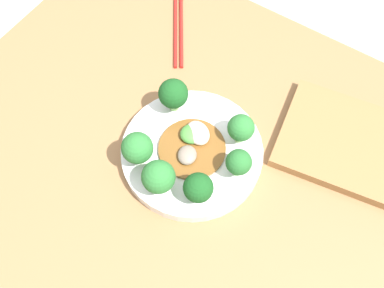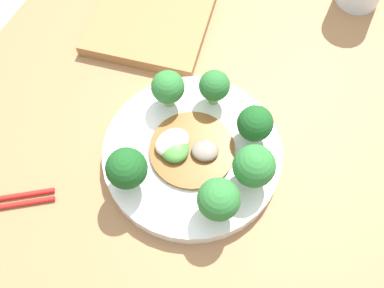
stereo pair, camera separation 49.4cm
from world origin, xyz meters
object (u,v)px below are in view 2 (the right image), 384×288
Objects in this scene: broccoli_northwest at (127,169)px; broccoli_southeast at (255,124)px; broccoli_east at (214,86)px; cutting_board at (158,2)px; broccoli_south at (253,169)px; broccoli_northeast at (168,88)px; stirfry_center at (185,148)px; broccoli_southwest at (219,200)px; plate at (192,154)px.

broccoli_southeast is at bearing -42.90° from broccoli_northwest.
cutting_board is at bearing 47.90° from broccoli_east.
broccoli_northwest is 1.01× the size of broccoli_south.
broccoli_southeast is (-0.00, -0.13, -0.00)m from broccoli_northeast.
stirfry_center is 0.29m from cutting_board.
broccoli_south is 0.06m from broccoli_southwest.
broccoli_southeast reaches higher than cutting_board.
broccoli_east reaches higher than cutting_board.
broccoli_northwest is 0.60× the size of stirfry_center.
broccoli_northwest is 0.13m from broccoli_northeast.
broccoli_southwest is at bearing -133.64° from broccoli_northeast.
plate is 3.96× the size of broccoli_northeast.
broccoli_southwest is (-0.12, -0.13, 0.00)m from broccoli_northeast.
broccoli_northwest reaches higher than broccoli_southeast.
broccoli_southwest reaches higher than cutting_board.
cutting_board is (0.24, 0.26, -0.05)m from broccoli_south.
broccoli_northeast is 0.21× the size of cutting_board.
broccoli_northeast is 1.04× the size of broccoli_southeast.
broccoli_northwest is 1.12× the size of broccoli_northeast.
broccoli_northwest is 0.33m from cutting_board.
broccoli_northeast is 0.17m from broccoli_southwest.
cutting_board is at bearing 52.78° from broccoli_southeast.
broccoli_south is at bearing -135.74° from broccoli_east.
broccoli_south is (0.07, -0.14, -0.00)m from broccoli_northwest.
plate is at bearing 45.21° from broccoli_southwest.
broccoli_northwest is at bearing 163.02° from broccoli_east.
broccoli_southwest reaches higher than broccoli_southeast.
broccoli_northwest is at bearing -176.65° from broccoli_northeast.
broccoli_northeast reaches higher than plate.
broccoli_northeast is at bearing 66.16° from broccoli_south.
broccoli_northwest is at bearing -159.52° from cutting_board.
broccoli_northeast is 0.09m from stirfry_center.
broccoli_northwest is 1.16× the size of broccoli_southeast.
broccoli_southeast is (-0.03, -0.07, -0.00)m from broccoli_east.
broccoli_northeast reaches higher than cutting_board.
broccoli_northeast is 0.21m from cutting_board.
broccoli_northeast is 0.13m from broccoli_southeast.
broccoli_southeast is 0.88× the size of broccoli_southwest.
stirfry_center is at bearing -138.34° from broccoli_northeast.
plate is at bearing -132.41° from broccoli_northeast.
stirfry_center is (-0.00, 0.01, 0.02)m from plate.
broccoli_northeast is at bearing 117.16° from broccoli_east.
broccoli_northwest is 0.12m from broccoli_southwest.
plate is 0.10m from broccoli_southwest.
broccoli_east is 0.09m from stirfry_center.
broccoli_northeast is at bearing 3.35° from broccoli_northwest.
broccoli_southwest is (-0.15, -0.07, 0.00)m from broccoli_east.
broccoli_southeast is at bearing 18.14° from broccoli_south.
cutting_board is at bearing 46.54° from broccoli_south.
broccoli_south reaches higher than stirfry_center.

